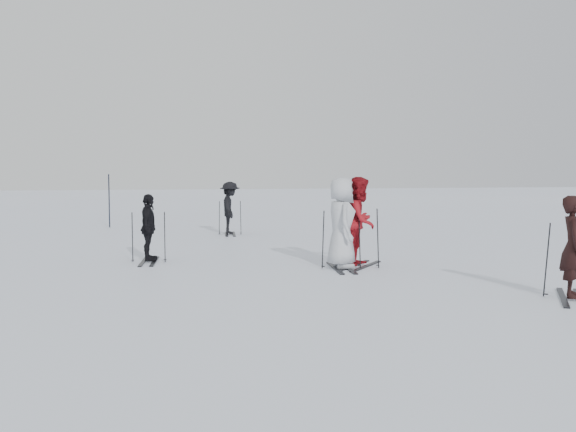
# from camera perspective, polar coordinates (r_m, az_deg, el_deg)

# --- Properties ---
(ground) EXTENTS (120.00, 120.00, 0.00)m
(ground) POSITION_cam_1_polar(r_m,az_deg,el_deg) (14.40, 0.86, -4.24)
(ground) COLOR silver
(ground) RESTS_ON ground
(skier_near_dark) EXTENTS (0.65, 0.72, 1.64)m
(skier_near_dark) POSITION_cam_1_polar(r_m,az_deg,el_deg) (11.33, 24.02, -2.65)
(skier_near_dark) COLOR black
(skier_near_dark) RESTS_ON ground
(skier_red) EXTENTS (1.15, 1.18, 1.92)m
(skier_red) POSITION_cam_1_polar(r_m,az_deg,el_deg) (13.93, 6.43, -0.58)
(skier_red) COLOR maroon
(skier_red) RESTS_ON ground
(skier_grey) EXTENTS (0.71, 1.00, 1.92)m
(skier_grey) POSITION_cam_1_polar(r_m,az_deg,el_deg) (13.61, 4.78, -0.68)
(skier_grey) COLOR #B7BBC1
(skier_grey) RESTS_ON ground
(skier_uphill_left) EXTENTS (0.46, 0.92, 1.52)m
(skier_uphill_left) POSITION_cam_1_polar(r_m,az_deg,el_deg) (14.90, -12.30, -1.12)
(skier_uphill_left) COLOR black
(skier_uphill_left) RESTS_ON ground
(skier_uphill_far) EXTENTS (0.75, 1.16, 1.70)m
(skier_uphill_far) POSITION_cam_1_polar(r_m,az_deg,el_deg) (21.00, -5.18, 0.67)
(skier_uphill_far) COLOR black
(skier_uphill_far) RESTS_ON ground
(skis_near_dark) EXTENTS (1.97, 1.71, 1.27)m
(skis_near_dark) POSITION_cam_1_polar(r_m,az_deg,el_deg) (11.35, 24.00, -3.57)
(skis_near_dark) COLOR black
(skis_near_dark) RESTS_ON ground
(skis_red) EXTENTS (2.00, 1.87, 1.31)m
(skis_red) POSITION_cam_1_polar(r_m,az_deg,el_deg) (13.96, 6.42, -1.81)
(skis_red) COLOR black
(skis_red) RESTS_ON ground
(skis_grey) EXTENTS (1.85, 1.12, 1.28)m
(skis_grey) POSITION_cam_1_polar(r_m,az_deg,el_deg) (13.64, 4.77, -2.00)
(skis_grey) COLOR black
(skis_grey) RESTS_ON ground
(skis_uphill_left) EXTENTS (1.70, 1.02, 1.18)m
(skis_uphill_left) POSITION_cam_1_polar(r_m,az_deg,el_deg) (14.91, -12.29, -1.77)
(skis_uphill_left) COLOR black
(skis_uphill_left) RESTS_ON ground
(skis_uphill_far) EXTENTS (1.63, 0.99, 1.13)m
(skis_uphill_far) POSITION_cam_1_polar(r_m,az_deg,el_deg) (21.02, -5.17, -0.10)
(skis_uphill_far) COLOR black
(skis_uphill_far) RESTS_ON ground
(piste_marker) EXTENTS (0.05, 0.05, 1.96)m
(piste_marker) POSITION_cam_1_polar(r_m,az_deg,el_deg) (24.48, -15.61, 1.31)
(piste_marker) COLOR black
(piste_marker) RESTS_ON ground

